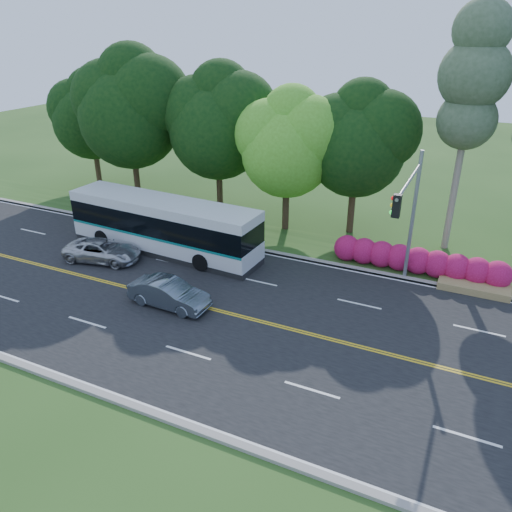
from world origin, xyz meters
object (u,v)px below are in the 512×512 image
at_px(transit_bus, 163,226).
at_px(suv, 102,251).
at_px(sedan, 169,294).
at_px(traffic_signal, 409,207).

relative_size(transit_bus, suv, 2.80).
distance_m(sedan, suv, 6.95).
height_order(sedan, suv, sedan).
bearing_deg(suv, transit_bus, -53.94).
height_order(transit_bus, sedan, transit_bus).
relative_size(transit_bus, sedan, 3.01).
bearing_deg(traffic_signal, sedan, -148.66).
bearing_deg(traffic_signal, suv, -168.38).
bearing_deg(suv, sedan, -123.96).
bearing_deg(sedan, transit_bus, 38.00).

